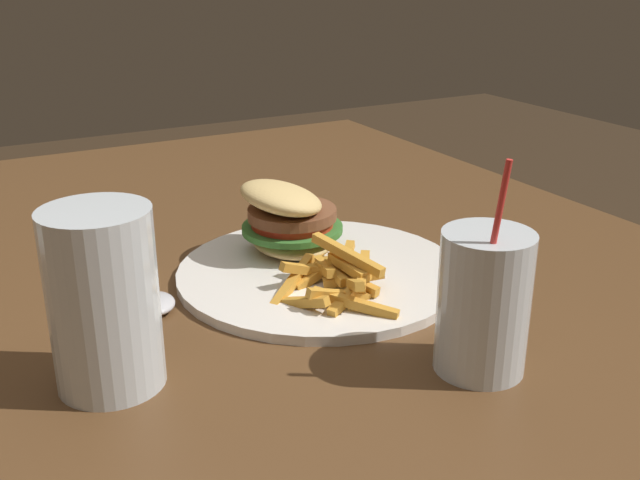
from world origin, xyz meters
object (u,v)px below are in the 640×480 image
at_px(juice_glass, 483,309).
at_px(spoon, 154,300).
at_px(beer_glass, 104,304).
at_px(meal_plate_near, 308,249).

relative_size(juice_glass, spoon, 1.16).
distance_m(beer_glass, juice_glass, 0.30).
height_order(meal_plate_near, juice_glass, juice_glass).
relative_size(beer_glass, spoon, 0.92).
bearing_deg(meal_plate_near, beer_glass, 116.93).
bearing_deg(meal_plate_near, spoon, 91.72).
bearing_deg(beer_glass, meal_plate_near, -63.07).
relative_size(meal_plate_near, juice_glass, 1.64).
distance_m(beer_glass, spoon, 0.15).
relative_size(meal_plate_near, beer_glass, 2.06).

